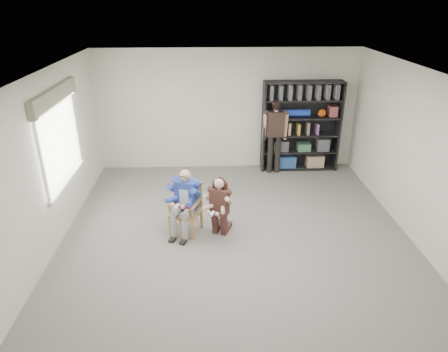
{
  "coord_description": "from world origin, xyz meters",
  "views": [
    {
      "loc": [
        -0.46,
        -5.53,
        3.85
      ],
      "look_at": [
        -0.2,
        0.6,
        1.05
      ],
      "focal_mm": 32.0,
      "sensor_mm": 36.0,
      "label": 1
    }
  ],
  "objects_px": {
    "armchair": "(186,209)",
    "seated_man": "(185,202)",
    "kneeling_woman": "(219,207)",
    "bookshelf": "(301,127)",
    "standing_man": "(275,137)"
  },
  "relations": [
    {
      "from": "kneeling_woman",
      "to": "bookshelf",
      "type": "xyz_separation_m",
      "value": [
        1.99,
        2.85,
        0.51
      ]
    },
    {
      "from": "standing_man",
      "to": "armchair",
      "type": "bearing_deg",
      "value": -124.92
    },
    {
      "from": "kneeling_woman",
      "to": "standing_man",
      "type": "relative_size",
      "value": 0.63
    },
    {
      "from": "armchair",
      "to": "seated_man",
      "type": "distance_m",
      "value": 0.14
    },
    {
      "from": "standing_man",
      "to": "kneeling_woman",
      "type": "bearing_deg",
      "value": -114.66
    },
    {
      "from": "standing_man",
      "to": "seated_man",
      "type": "bearing_deg",
      "value": -124.92
    },
    {
      "from": "armchair",
      "to": "bookshelf",
      "type": "height_order",
      "value": "bookshelf"
    },
    {
      "from": "armchair",
      "to": "seated_man",
      "type": "relative_size",
      "value": 0.77
    },
    {
      "from": "seated_man",
      "to": "standing_man",
      "type": "bearing_deg",
      "value": 74.21
    },
    {
      "from": "armchair",
      "to": "kneeling_woman",
      "type": "relative_size",
      "value": 0.84
    },
    {
      "from": "bookshelf",
      "to": "seated_man",
      "type": "bearing_deg",
      "value": -133.3
    },
    {
      "from": "seated_man",
      "to": "kneeling_woman",
      "type": "bearing_deg",
      "value": 9.85
    },
    {
      "from": "armchair",
      "to": "bookshelf",
      "type": "distance_m",
      "value": 3.8
    },
    {
      "from": "kneeling_woman",
      "to": "bookshelf",
      "type": "bearing_deg",
      "value": 76.59
    },
    {
      "from": "seated_man",
      "to": "standing_man",
      "type": "xyz_separation_m",
      "value": [
        1.94,
        2.55,
        0.27
      ]
    }
  ]
}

